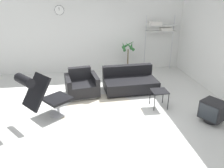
# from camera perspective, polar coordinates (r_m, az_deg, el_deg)

# --- Properties ---
(ground_plane) EXTENTS (12.00, 12.00, 0.00)m
(ground_plane) POSITION_cam_1_polar(r_m,az_deg,el_deg) (5.51, -0.40, -6.36)
(ground_plane) COLOR silver
(wall_back) EXTENTS (12.00, 0.09, 2.80)m
(wall_back) POSITION_cam_1_polar(r_m,az_deg,el_deg) (7.88, -3.67, 13.35)
(wall_back) COLOR silver
(wall_back) RESTS_ON ground_plane
(round_rug) EXTENTS (1.97, 1.97, 0.01)m
(round_rug) POSITION_cam_1_polar(r_m,az_deg,el_deg) (5.36, -2.54, -7.23)
(round_rug) COLOR #BCB29E
(round_rug) RESTS_ON ground_plane
(lounge_chair) EXTENTS (1.17, 1.09, 1.16)m
(lounge_chair) POSITION_cam_1_polar(r_m,az_deg,el_deg) (4.97, -17.96, -2.12)
(lounge_chair) COLOR #BCBCC1
(lounge_chair) RESTS_ON ground_plane
(armchair_red) EXTENTS (0.97, 0.91, 0.73)m
(armchair_red) POSITION_cam_1_polar(r_m,az_deg,el_deg) (6.17, -7.91, -0.43)
(armchair_red) COLOR silver
(armchair_red) RESTS_ON ground_plane
(couch_low) EXTENTS (1.53, 0.96, 0.68)m
(couch_low) POSITION_cam_1_polar(r_m,az_deg,el_deg) (6.44, 4.63, 0.43)
(couch_low) COLOR black
(couch_low) RESTS_ON ground_plane
(side_table) EXTENTS (0.39, 0.39, 0.44)m
(side_table) POSITION_cam_1_polar(r_m,az_deg,el_deg) (5.54, 12.29, -2.23)
(side_table) COLOR black
(side_table) RESTS_ON ground_plane
(crt_television) EXTENTS (0.60, 0.62, 0.50)m
(crt_television) POSITION_cam_1_polar(r_m,az_deg,el_deg) (5.33, 24.83, -6.40)
(crt_television) COLOR black
(crt_television) RESTS_ON ground_plane
(potted_plant) EXTENTS (0.48, 0.51, 1.19)m
(potted_plant) POSITION_cam_1_polar(r_m,az_deg,el_deg) (7.76, 4.14, 5.94)
(potted_plant) COLOR #333338
(potted_plant) RESTS_ON ground_plane
(shelf_unit) EXTENTS (1.08, 0.28, 1.97)m
(shelf_unit) POSITION_cam_1_polar(r_m,az_deg,el_deg) (8.01, 12.52, 14.04)
(shelf_unit) COLOR #BCBCC1
(shelf_unit) RESTS_ON ground_plane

